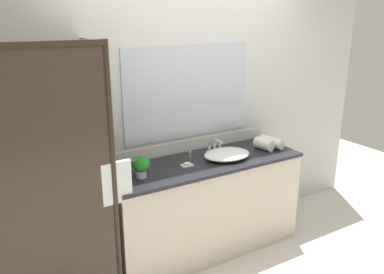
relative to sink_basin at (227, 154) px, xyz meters
name	(u,v)px	position (x,y,z in m)	size (l,w,h in m)	color
ground_plane	(205,249)	(-0.21, 0.02, -0.94)	(8.00, 8.00, 0.00)	silver
wall_back_with_mirror	(187,109)	(-0.21, 0.37, 0.37)	(4.40, 0.06, 2.60)	silver
vanity_cabinet	(205,206)	(-0.21, 0.03, -0.48)	(1.80, 0.58, 0.90)	beige
shower_enclosure	(64,186)	(-1.48, -0.16, 0.09)	(1.20, 0.59, 2.00)	#2D2319
sink_basin	(227,154)	(0.00, 0.00, 0.00)	(0.44, 0.34, 0.07)	white
faucet	(215,148)	(0.00, 0.19, 0.01)	(0.17, 0.14, 0.13)	silver
potted_plant	(141,165)	(-0.85, -0.02, 0.07)	(0.15, 0.15, 0.18)	beige
soap_dish	(187,164)	(-0.41, 0.01, -0.02)	(0.10, 0.07, 0.04)	silver
amenity_bottle_body_wash	(118,166)	(-0.96, 0.21, 0.01)	(0.03, 0.03, 0.09)	silver
amenity_bottle_lotion	(133,165)	(-0.84, 0.17, 0.01)	(0.03, 0.03, 0.09)	silver
amenity_bottle_shampoo	(190,156)	(-0.33, 0.09, 0.01)	(0.02, 0.02, 0.10)	#4C7056
rolled_towel_near_edge	(272,142)	(0.55, 0.02, 0.02)	(0.10, 0.10, 0.25)	white
rolled_towel_middle	(264,144)	(0.44, 0.01, 0.02)	(0.11, 0.11, 0.18)	white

